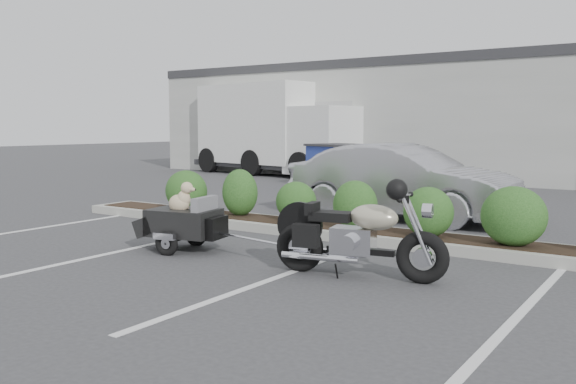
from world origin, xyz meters
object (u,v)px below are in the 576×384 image
Objects in this scene: motorcycle at (358,237)px; sedan at (402,182)px; delivery_truck at (278,131)px; pet_trailer at (183,221)px; dumpster at (343,166)px.

motorcycle is 4.73m from sedan.
sedan is 0.58× the size of delivery_truck.
delivery_truck is at bearing 108.43° from pet_trailer.
delivery_truck is at bearing 49.12° from sedan.
dumpster reaches higher than pet_trailer.
pet_trailer is 9.13m from dumpster.
dumpster is (-3.67, 4.34, -0.08)m from sedan.
pet_trailer is 13.84m from delivery_truck.
dumpster is (-2.28, 8.84, 0.22)m from pet_trailer.
motorcycle is at bearing -11.09° from pet_trailer.
motorcycle is 10.20m from dumpster.
dumpster is at bearing 109.01° from motorcycle.
delivery_truck is at bearing 117.51° from motorcycle.
motorcycle is at bearing -160.79° from sedan.
sedan is at bearing -31.66° from dumpster.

